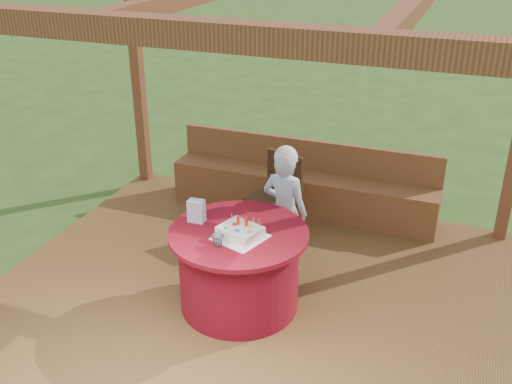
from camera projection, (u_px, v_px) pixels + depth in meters
The scene contains 10 objects.
ground at pixel (246, 302), 5.47m from camera, with size 60.00×60.00×0.00m, color #274717.
deck at pixel (246, 296), 5.45m from camera, with size 4.50×4.00×0.12m, color brown.
pergola at pixel (244, 34), 4.44m from camera, with size 4.50×4.00×2.72m.
bench at pixel (302, 189), 6.76m from camera, with size 3.00×0.42×0.80m.
table at pixel (239, 268), 5.08m from camera, with size 1.17×1.17×0.73m.
chair at pixel (278, 192), 6.15m from camera, with size 0.56×0.56×0.89m.
elderly_woman at pixel (285, 208), 5.51m from camera, with size 0.47×0.34×1.24m.
birthday_cake at pixel (240, 232), 4.81m from camera, with size 0.46×0.46×0.17m.
gift_bag at pixel (196, 211), 5.05m from camera, with size 0.14×0.09×0.20m, color #DC8EC6.
drinking_glass at pixel (218, 240), 4.71m from camera, with size 0.10×0.10×0.09m, color white.
Camera 1 is at (1.69, -4.18, 3.26)m, focal length 42.00 mm.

